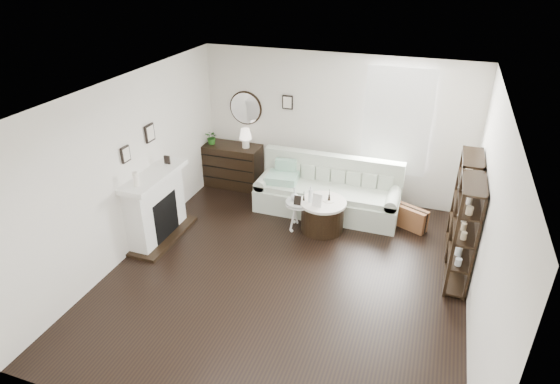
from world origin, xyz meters
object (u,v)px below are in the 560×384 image
at_px(sofa, 328,194).
at_px(pedestal_table, 298,204).
at_px(drum_table, 322,215).
at_px(dresser, 229,165).

xyz_separation_m(sofa, pedestal_table, (-0.32, -0.78, 0.15)).
relative_size(drum_table, pedestal_table, 1.49).
distance_m(drum_table, pedestal_table, 0.46).
height_order(sofa, drum_table, sofa).
xyz_separation_m(sofa, drum_table, (0.07, -0.68, -0.05)).
relative_size(sofa, pedestal_table, 4.85).
height_order(dresser, pedestal_table, dresser).
height_order(sofa, dresser, sofa).
relative_size(dresser, drum_table, 1.63).
bearing_deg(dresser, drum_table, -25.93).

